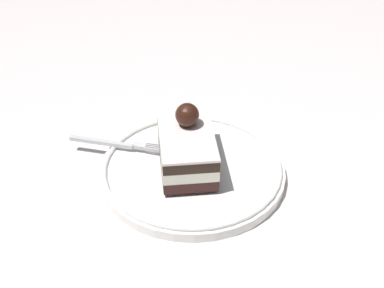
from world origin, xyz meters
TOP-DOWN VIEW (x-y plane):
  - ground_plane at (0.00, 0.00)m, footprint 2.40×2.40m
  - dessert_plate at (-0.03, 0.01)m, footprint 0.22×0.22m
  - cake_slice at (-0.03, 0.00)m, footprint 0.13×0.12m
  - fork at (-0.01, -0.09)m, footprint 0.05×0.12m

SIDE VIEW (x-z plane):
  - ground_plane at x=0.00m, z-range 0.00..0.00m
  - dessert_plate at x=-0.03m, z-range 0.00..0.02m
  - fork at x=-0.01m, z-range 0.02..0.02m
  - cake_slice at x=-0.03m, z-range 0.01..0.08m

